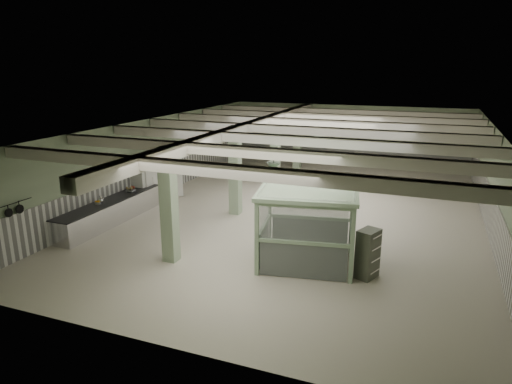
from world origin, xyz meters
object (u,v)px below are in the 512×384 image
(walkin_cooler, at_px, (153,177))
(guard_booth, at_px, (308,213))
(prep_counter, at_px, (110,211))
(filing_cabinet, at_px, (368,254))

(walkin_cooler, distance_m, guard_booth, 9.06)
(prep_counter, distance_m, walkin_cooler, 3.20)
(guard_booth, relative_size, filing_cabinet, 2.29)
(guard_booth, height_order, filing_cabinet, guard_booth)
(walkin_cooler, height_order, guard_booth, guard_booth)
(prep_counter, xyz_separation_m, guard_booth, (8.02, -0.87, 1.17))
(prep_counter, bearing_deg, guard_booth, -6.17)
(walkin_cooler, height_order, filing_cabinet, walkin_cooler)
(walkin_cooler, relative_size, guard_booth, 0.73)
(filing_cabinet, bearing_deg, guard_booth, -167.67)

